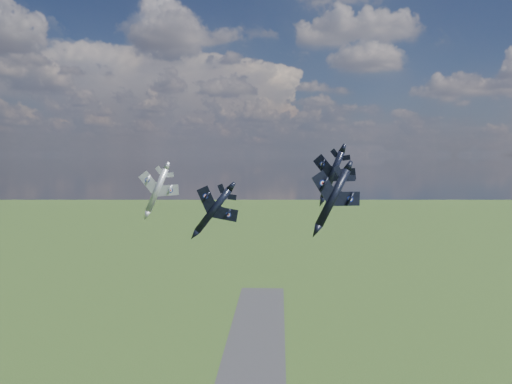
# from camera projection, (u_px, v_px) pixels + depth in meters

# --- Properties ---
(jet_lead_navy) EXTENTS (10.18, 13.70, 7.76)m
(jet_lead_navy) POSITION_uv_depth(u_px,v_px,m) (213.00, 210.00, 87.12)
(jet_lead_navy) COLOR black
(jet_right_navy) EXTENTS (13.59, 15.83, 7.02)m
(jet_right_navy) POSITION_uv_depth(u_px,v_px,m) (333.00, 198.00, 77.26)
(jet_right_navy) COLOR black
(jet_high_navy) EXTENTS (15.37, 17.49, 6.67)m
(jet_high_navy) POSITION_uv_depth(u_px,v_px,m) (332.00, 175.00, 106.03)
(jet_high_navy) COLOR black
(jet_left_silver) EXTENTS (9.94, 13.39, 6.36)m
(jet_left_silver) POSITION_uv_depth(u_px,v_px,m) (157.00, 190.00, 104.26)
(jet_left_silver) COLOR #9DA1A7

